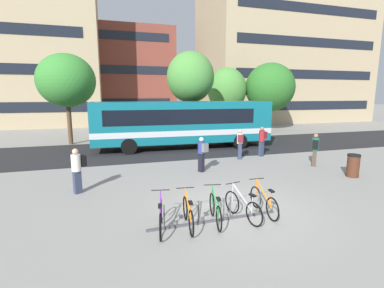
{
  "coord_description": "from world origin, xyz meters",
  "views": [
    {
      "loc": [
        -3.77,
        -7.68,
        3.63
      ],
      "look_at": [
        -0.13,
        4.55,
        1.39
      ],
      "focal_mm": 26.01,
      "sensor_mm": 36.0,
      "label": 1
    }
  ],
  "objects": [
    {
      "name": "parked_bicycle_green_2",
      "position": [
        -0.99,
        -0.67,
        0.38
      ],
      "size": [
        0.52,
        1.7,
        0.99
      ],
      "rotation": [
        0.0,
        0.0,
        1.39
      ],
      "color": "black",
      "rests_on": "ground"
    },
    {
      "name": "parked_bicycle_orange_4",
      "position": [
        0.67,
        -0.51,
        0.38
      ],
      "size": [
        0.52,
        1.72,
        0.99
      ],
      "rotation": [
        0.0,
        0.0,
        1.55
      ],
      "color": "black",
      "rests_on": "ground"
    },
    {
      "name": "commuter_maroon_pack_1",
      "position": [
        4.93,
        6.85,
        1.03
      ],
      "size": [
        0.59,
        0.47,
        1.78
      ],
      "rotation": [
        0.0,
        0.0,
        3.48
      ],
      "color": "#2D3851",
      "rests_on": "ground"
    },
    {
      "name": "parked_bicycle_silver_3",
      "position": [
        -0.13,
        -0.68,
        0.38
      ],
      "size": [
        0.57,
        1.69,
        0.99
      ],
      "rotation": [
        0.0,
        0.0,
        1.79
      ],
      "color": "black",
      "rests_on": "ground"
    },
    {
      "name": "street_tree_1",
      "position": [
        7.76,
        18.69,
        4.17
      ],
      "size": [
        3.93,
        3.93,
        6.36
      ],
      "color": "brown",
      "rests_on": "ground"
    },
    {
      "name": "street_tree_3",
      "position": [
        2.69,
        14.46,
        5.05
      ],
      "size": [
        3.82,
        3.82,
        7.11
      ],
      "color": "brown",
      "rests_on": "ground"
    },
    {
      "name": "parked_bicycle_purple_0",
      "position": [
        -2.58,
        -0.7,
        0.38
      ],
      "size": [
        0.54,
        1.7,
        0.99
      ],
      "rotation": [
        0.0,
        0.0,
        1.38
      ],
      "color": "black",
      "rests_on": "ground"
    },
    {
      "name": "trash_bin",
      "position": [
        6.63,
        1.86,
        0.52
      ],
      "size": [
        0.55,
        0.55,
        1.03
      ],
      "color": "#4C2819",
      "rests_on": "ground"
    },
    {
      "name": "commuter_maroon_pack_2",
      "position": [
        3.3,
        6.48,
        1.0
      ],
      "size": [
        0.46,
        0.59,
        1.73
      ],
      "rotation": [
        0.0,
        0.0,
        1.24
      ],
      "color": "#2D3851",
      "rests_on": "ground"
    },
    {
      "name": "ground",
      "position": [
        0.0,
        0.0,
        0.0
      ],
      "size": [
        200.0,
        200.0,
        0.0
      ],
      "primitive_type": "plane",
      "color": "gray"
    },
    {
      "name": "street_tree_2",
      "position": [
        12.08,
        17.73,
        4.4
      ],
      "size": [
        4.96,
        4.96,
        6.86
      ],
      "color": "brown",
      "rests_on": "ground"
    },
    {
      "name": "commuter_grey_pack_0",
      "position": [
        0.36,
        4.56,
        0.98
      ],
      "size": [
        0.49,
        0.6,
        1.68
      ],
      "rotation": [
        0.0,
        0.0,
        1.98
      ],
      "color": "black",
      "rests_on": "ground"
    },
    {
      "name": "building_centre_block",
      "position": [
        -3.12,
        38.25,
        6.59
      ],
      "size": [
        17.74,
        12.64,
        13.17
      ],
      "color": "brown",
      "rests_on": "ground"
    },
    {
      "name": "building_right_wing",
      "position": [
        20.51,
        28.46,
        9.71
      ],
      "size": [
        22.61,
        11.77,
        19.42
      ],
      "color": "tan",
      "rests_on": "ground"
    },
    {
      "name": "bike_rack",
      "position": [
        -0.97,
        -0.59,
        0.09
      ],
      "size": [
        4.0,
        0.22,
        0.7
      ],
      "rotation": [
        0.0,
        0.0,
        0.03
      ],
      "color": "#47474C",
      "rests_on": "ground"
    },
    {
      "name": "city_bus",
      "position": [
        1.13,
        10.7,
        1.78
      ],
      "size": [
        12.11,
        2.99,
        3.2
      ],
      "rotation": [
        0.0,
        0.0,
        -0.03
      ],
      "color": "#0F6070",
      "rests_on": "ground"
    },
    {
      "name": "commuter_black_pack_4",
      "position": [
        -5.0,
        3.11,
        0.99
      ],
      "size": [
        0.61,
        0.53,
        1.71
      ],
      "rotation": [
        0.0,
        0.0,
        3.67
      ],
      "color": "#2D3851",
      "rests_on": "ground"
    },
    {
      "name": "street_tree_0",
      "position": [
        -6.62,
        14.59,
        4.66
      ],
      "size": [
        4.08,
        4.08,
        6.58
      ],
      "color": "brown",
      "rests_on": "ground"
    },
    {
      "name": "commuter_black_pack_3",
      "position": [
        6.26,
        3.91,
        0.98
      ],
      "size": [
        0.57,
        0.6,
        1.7
      ],
      "rotation": [
        0.0,
        0.0,
        0.87
      ],
      "color": "#47382D",
      "rests_on": "ground"
    },
    {
      "name": "bus_lane_asphalt",
      "position": [
        0.0,
        10.7,
        0.0
      ],
      "size": [
        80.0,
        7.2,
        0.01
      ],
      "primitive_type": "cube",
      "color": "#232326",
      "rests_on": "ground"
    },
    {
      "name": "parked_bicycle_orange_1",
      "position": [
        -1.81,
        -0.71,
        0.38
      ],
      "size": [
        0.52,
        1.72,
        0.99
      ],
      "rotation": [
        0.0,
        0.0,
        1.46
      ],
      "color": "black",
      "rests_on": "ground"
    }
  ]
}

